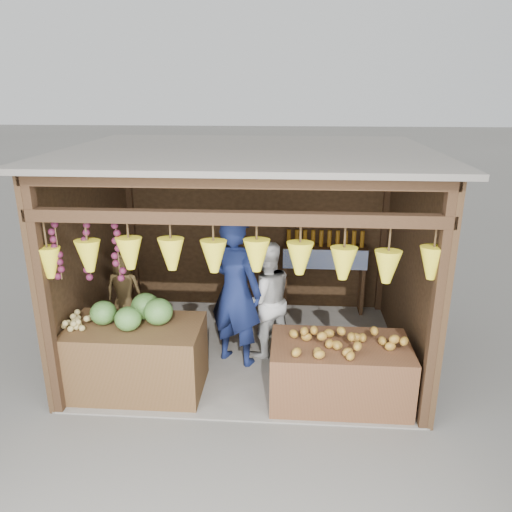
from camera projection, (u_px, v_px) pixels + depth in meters
The scene contains 12 objects.
ground at pixel (248, 351), 6.67m from camera, with size 80.00×80.00×0.00m, color #514F49.
stall_structure at pixel (245, 232), 6.09m from camera, with size 4.30×3.30×2.66m.
back_shelf at pixel (324, 259), 7.53m from camera, with size 1.25×0.32×1.32m.
counter_left at pixel (137, 358), 5.69m from camera, with size 1.49×0.85×0.82m, color #452E17.
counter_right at pixel (339, 373), 5.51m from camera, with size 1.51×0.85×0.71m, color #4F2D1A.
stool at pixel (128, 334), 6.76m from camera, with size 0.35×0.35×0.33m, color black.
man_standing at pixel (235, 291), 6.10m from camera, with size 0.71×0.46×1.94m, color #141F4D.
woman_standing at pixel (265, 300), 6.35m from camera, with size 0.75×0.59×1.55m, color silver.
vendor_seated at pixel (124, 290), 6.55m from camera, with size 0.48×0.31×0.98m, color brown.
melon_pile at pixel (133, 311), 5.53m from camera, with size 1.00×0.50×0.32m, color #204C14, non-canonical shape.
tanfruit_pile at pixel (77, 320), 5.54m from camera, with size 0.34×0.40×0.13m, color tan, non-canonical shape.
mango_pile at pixel (349, 338), 5.29m from camera, with size 1.40×0.64×0.22m, color #BD4E19, non-canonical shape.
Camera 1 is at (0.51, -5.88, 3.35)m, focal length 35.00 mm.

